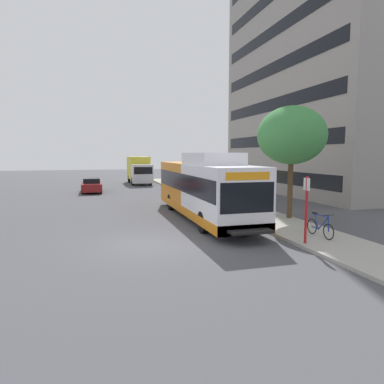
# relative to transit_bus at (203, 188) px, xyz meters

# --- Properties ---
(ground_plane) EXTENTS (120.00, 120.00, 0.00)m
(ground_plane) POSITION_rel_transit_bus_xyz_m (-3.86, 3.24, -1.70)
(ground_plane) COLOR #4C4C51
(sidewalk_curb) EXTENTS (3.00, 56.00, 0.14)m
(sidewalk_curb) POSITION_rel_transit_bus_xyz_m (3.14, 1.24, -1.63)
(sidewalk_curb) COLOR #A8A399
(sidewalk_curb) RESTS_ON ground
(transit_bus) EXTENTS (2.58, 12.25, 3.65)m
(transit_bus) POSITION_rel_transit_bus_xyz_m (0.00, 0.00, 0.00)
(transit_bus) COLOR white
(transit_bus) RESTS_ON ground
(bus_stop_sign_pole) EXTENTS (0.10, 0.36, 2.60)m
(bus_stop_sign_pole) POSITION_rel_transit_bus_xyz_m (1.95, -6.82, -0.05)
(bus_stop_sign_pole) COLOR red
(bus_stop_sign_pole) RESTS_ON sidewalk_curb
(bicycle_parked) EXTENTS (0.52, 1.76, 1.02)m
(bicycle_parked) POSITION_rel_transit_bus_xyz_m (3.16, -6.09, -1.14)
(bicycle_parked) COLOR black
(bicycle_parked) RESTS_ON sidewalk_curb
(street_tree_near_stop) EXTENTS (3.62, 3.62, 5.98)m
(street_tree_near_stop) POSITION_rel_transit_bus_xyz_m (4.29, -1.92, 2.86)
(street_tree_near_stop) COLOR #4C3823
(street_tree_near_stop) RESTS_ON sidewalk_curb
(parked_car_far_lane) EXTENTS (1.80, 4.50, 1.33)m
(parked_car_far_lane) POSITION_rel_transit_bus_xyz_m (-6.07, 15.48, -1.04)
(parked_car_far_lane) COLOR maroon
(parked_car_far_lane) RESTS_ON ground
(box_truck_background) EXTENTS (2.32, 7.01, 3.25)m
(box_truck_background) POSITION_rel_transit_bus_xyz_m (-0.54, 23.72, 0.04)
(box_truck_background) COLOR silver
(box_truck_background) RESTS_ON ground
(lattice_comm_tower) EXTENTS (1.10, 1.10, 29.53)m
(lattice_comm_tower) POSITION_rel_transit_bus_xyz_m (15.63, 26.08, 8.13)
(lattice_comm_tower) COLOR #B7B7BC
(lattice_comm_tower) RESTS_ON ground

